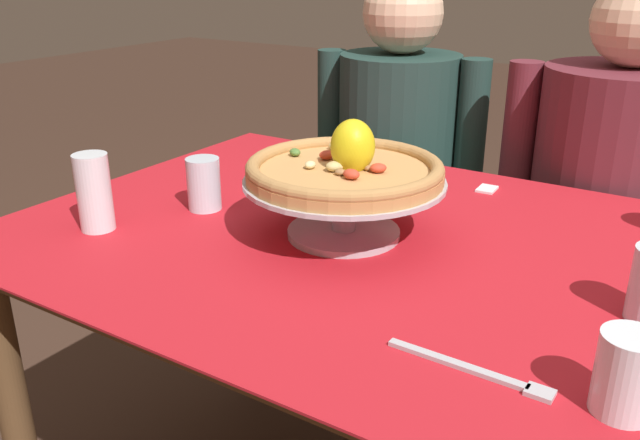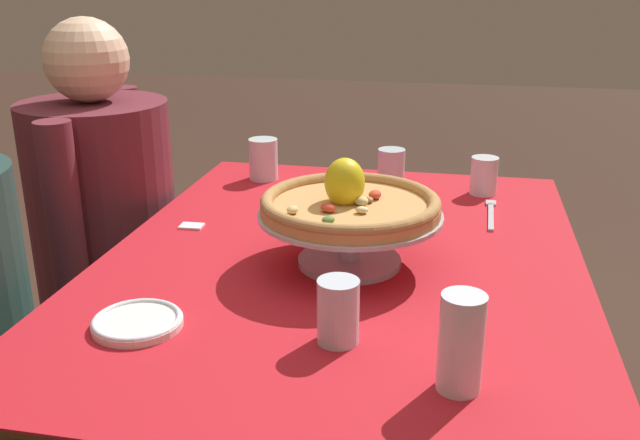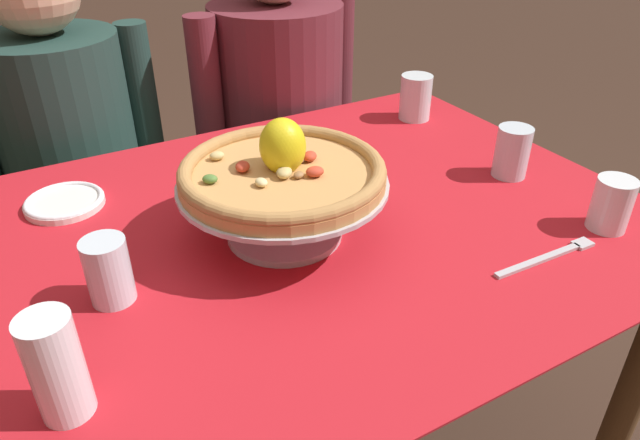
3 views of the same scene
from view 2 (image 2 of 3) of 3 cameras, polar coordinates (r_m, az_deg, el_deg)
The scene contains 12 objects.
dining_table at distance 1.44m, azimuth 1.78°, elevation -6.79°, with size 1.26×0.93×0.75m.
pizza_stand at distance 1.33m, azimuth 2.43°, elevation -0.89°, with size 0.35×0.35×0.10m.
pizza at distance 1.31m, azimuth 2.42°, elevation 1.44°, with size 0.34×0.34×0.10m.
water_glass_side_right at distance 1.81m, azimuth 5.76°, elevation 3.91°, with size 0.07×0.07×0.10m.
water_glass_front_right at distance 1.80m, azimuth 13.10°, elevation 3.34°, with size 0.07×0.07×0.09m.
water_glass_front_left at distance 0.97m, azimuth 11.30°, elevation -10.21°, with size 0.06×0.06×0.14m.
water_glass_back_right at distance 1.89m, azimuth -4.59°, elevation 4.70°, with size 0.08×0.08×0.11m.
water_glass_side_left at distance 1.07m, azimuth 1.47°, elevation -7.74°, with size 0.06×0.06×0.10m.
side_plate at distance 1.16m, azimuth -14.55°, elevation -7.97°, with size 0.14×0.14×0.02m.
dinner_fork at distance 1.67m, azimuth 13.65°, elevation 0.54°, with size 0.21×0.02×0.01m.
sugar_packet at distance 1.57m, azimuth -10.34°, elevation -0.49°, with size 0.05×0.04×0.01m, color white.
diner_right at distance 1.92m, azimuth -16.77°, elevation -2.62°, with size 0.52×0.41×1.18m.
Camera 2 is at (-1.27, -0.21, 1.29)m, focal length 39.58 mm.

